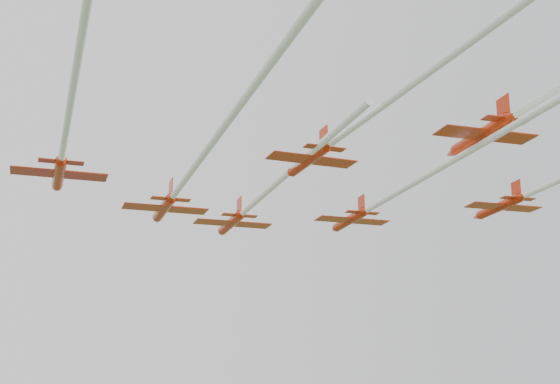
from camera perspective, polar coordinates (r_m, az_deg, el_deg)
name	(u,v)px	position (r m, az deg, el deg)	size (l,w,h in m)	color
jet_lead	(253,204)	(90.43, -2.00, -0.87)	(9.86, 50.04, 2.92)	red
jet_row2_left	(188,176)	(73.16, -6.77, 1.16)	(9.16, 54.90, 2.71)	red
jet_row2_right	(403,189)	(77.28, 8.98, 0.19)	(8.43, 55.04, 2.49)	red
jet_row3_left	(69,116)	(58.73, -15.20, 5.38)	(8.55, 59.32, 2.53)	red
jet_row3_mid	(406,88)	(58.58, 9.23, 7.50)	(8.50, 67.21, 2.55)	red
jet_row4_right	(547,95)	(59.81, 18.93, 6.74)	(8.60, 43.62, 2.54)	red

